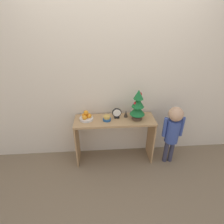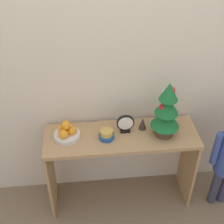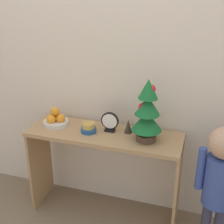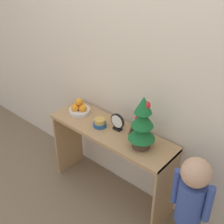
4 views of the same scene
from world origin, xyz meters
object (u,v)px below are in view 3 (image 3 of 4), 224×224
figurine (128,126)px  child_figure (220,175)px  mini_tree (147,111)px  fruit_bowl (56,119)px  singing_bowl (89,128)px  desk_clock (110,122)px

figurine → child_figure: size_ratio=0.11×
mini_tree → child_figure: mini_tree is taller
mini_tree → figurine: bearing=153.9°
fruit_bowl → figurine: bearing=3.8°
figurine → fruit_bowl: bearing=-176.2°
mini_tree → child_figure: 0.62m
mini_tree → singing_bowl: (-0.43, -0.01, -0.19)m
figurine → child_figure: bearing=-15.2°
singing_bowl → child_figure: bearing=-6.1°
singing_bowl → desk_clock: (0.15, 0.06, 0.04)m
fruit_bowl → desk_clock: 0.44m
desk_clock → fruit_bowl: bearing=-177.9°
mini_tree → desk_clock: (-0.28, 0.05, -0.14)m
fruit_bowl → desk_clock: desk_clock is taller
desk_clock → figurine: 0.14m
mini_tree → child_figure: (0.51, -0.11, -0.33)m
mini_tree → singing_bowl: 0.47m
desk_clock → child_figure: bearing=-11.2°
fruit_bowl → figurine: fruit_bowl is taller
mini_tree → desk_clock: size_ratio=2.92×
desk_clock → figurine: bearing=9.2°
mini_tree → fruit_bowl: mini_tree is taller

